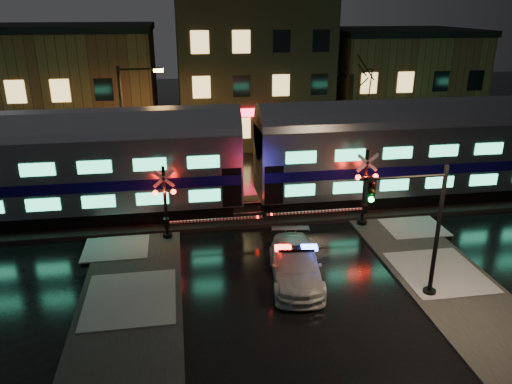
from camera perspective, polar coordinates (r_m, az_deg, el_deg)
The scene contains 13 objects.
ground at distance 23.55m, azimuth 2.48°, elevation -7.06°, with size 120.00×120.00×0.00m, color black.
ballast at distance 27.95m, azimuth 0.46°, elevation -2.13°, with size 90.00×4.20×0.24m, color black.
sidewalk_left at distance 18.20m, azimuth -14.85°, elevation -16.91°, with size 4.00×20.00×0.12m, color #2D2D2D.
sidewalk_right at distance 21.04m, azimuth 24.08°, elevation -12.55°, with size 4.00×20.00×0.12m, color #2D2D2D.
building_left at distance 43.77m, azimuth -20.84°, elevation 10.88°, with size 14.00×10.00×9.00m, color brown.
building_mid at distance 43.67m, azimuth -0.76°, elevation 13.83°, with size 12.00×11.00×11.50m, color brown.
building_right at distance 47.06m, azimuth 15.56°, elevation 11.75°, with size 12.00×10.00×8.50m, color brown.
train at distance 26.76m, azimuth -0.84°, elevation 4.24°, with size 51.00×3.12×5.92m.
police_car at distance 21.14m, azimuth 4.54°, elevation -8.31°, with size 2.65×5.22×1.62m.
crossing_signal_right at distance 26.10m, azimuth 11.58°, elevation -0.52°, with size 5.83×0.66×4.13m.
crossing_signal_left at distance 24.58m, azimuth -9.43°, elevation -2.09°, with size 5.35×0.64×3.79m.
traffic_light at distance 19.83m, azimuth 17.95°, elevation -4.33°, with size 3.54×0.67×5.48m.
streetlight at distance 30.25m, azimuth -14.43°, elevation 7.61°, with size 2.58×0.27×7.72m.
Camera 1 is at (-4.28, -20.41, 10.96)m, focal length 35.00 mm.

